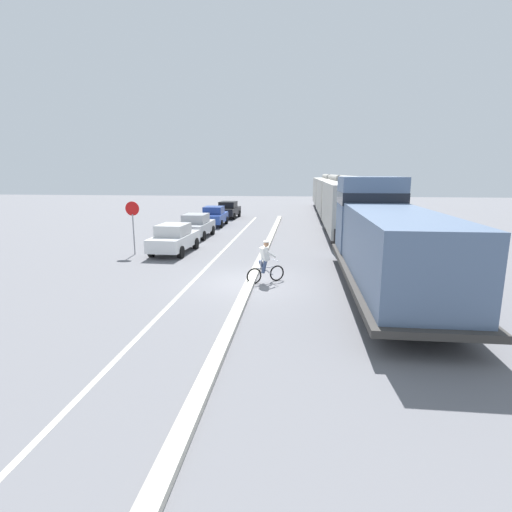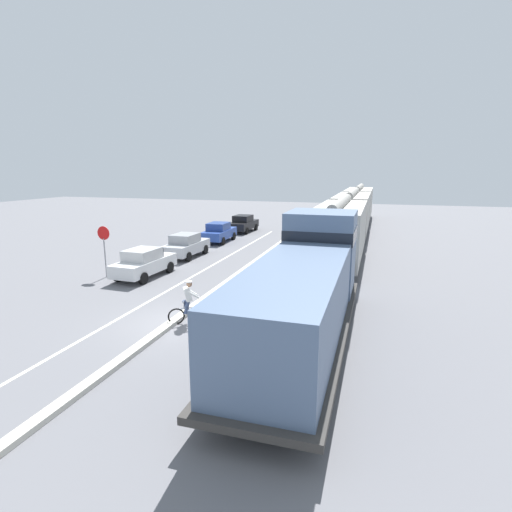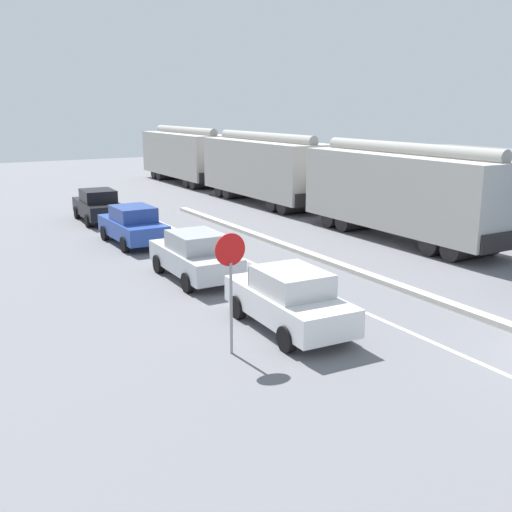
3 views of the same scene
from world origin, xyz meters
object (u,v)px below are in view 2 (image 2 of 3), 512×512
object	(u,v)px
hopper_car_lead	(340,232)
parked_car_silver	(186,245)
cyclist	(189,303)
stop_sign	(104,242)
parked_car_blue	(219,232)
hopper_car_trailing	(359,203)
parked_car_black	(243,223)
locomotive	(306,290)
parked_car_white	(144,263)
hopper_car_middle	(352,213)

from	to	relation	value
hopper_car_lead	parked_car_silver	xyz separation A→B (m)	(-10.29, -1.07, -1.26)
cyclist	stop_sign	bearing A→B (deg)	147.03
hopper_car_lead	parked_car_silver	world-z (taller)	hopper_car_lead
parked_car_blue	hopper_car_trailing	bearing A→B (deg)	60.29
hopper_car_lead	hopper_car_trailing	world-z (taller)	same
parked_car_silver	parked_car_black	world-z (taller)	same
hopper_car_trailing	parked_car_silver	size ratio (longest dim) A/B	2.51
hopper_car_trailing	parked_car_black	distance (m)	16.02
hopper_car_trailing	parked_car_black	xyz separation A→B (m)	(-10.17, -12.32, -1.26)
parked_car_blue	parked_car_black	xyz separation A→B (m)	(0.18, 5.81, 0.00)
locomotive	parked_car_black	bearing A→B (deg)	113.81
hopper_car_lead	cyclist	distance (m)	13.00
parked_car_blue	cyclist	distance (m)	18.11
parked_car_white	cyclist	distance (m)	7.84
hopper_car_trailing	parked_car_blue	world-z (taller)	hopper_car_trailing
hopper_car_middle	stop_sign	bearing A→B (deg)	-122.90
parked_car_silver	parked_car_blue	size ratio (longest dim) A/B	1.00
locomotive	hopper_car_lead	xyz separation A→B (m)	(0.00, 12.16, 0.28)
hopper_car_trailing	stop_sign	world-z (taller)	hopper_car_trailing
hopper_car_lead	parked_car_blue	xyz separation A→B (m)	(-10.34, 5.07, -1.26)
parked_car_black	stop_sign	size ratio (longest dim) A/B	1.48
parked_car_silver	hopper_car_middle	bearing A→B (deg)	50.92
hopper_car_trailing	parked_car_white	xyz separation A→B (m)	(-10.13, -29.74, -1.26)
hopper_car_middle	parked_car_white	xyz separation A→B (m)	(-10.13, -18.14, -1.26)
hopper_car_middle	stop_sign	world-z (taller)	hopper_car_middle
cyclist	hopper_car_middle	bearing A→B (deg)	79.04
hopper_car_lead	parked_car_silver	distance (m)	10.42
parked_car_white	cyclist	world-z (taller)	cyclist
hopper_car_middle	cyclist	distance (m)	24.17
locomotive	stop_sign	bearing A→B (deg)	157.79
locomotive	parked_car_blue	xyz separation A→B (m)	(-10.34, 17.23, -0.98)
parked_car_blue	stop_sign	world-z (taller)	stop_sign
hopper_car_middle	parked_car_silver	xyz separation A→B (m)	(-10.29, -12.67, -1.26)
parked_car_silver	locomotive	bearing A→B (deg)	-47.16
cyclist	stop_sign	size ratio (longest dim) A/B	0.60
hopper_car_trailing	locomotive	bearing A→B (deg)	-90.00
parked_car_blue	parked_car_black	size ratio (longest dim) A/B	0.99
parked_car_black	hopper_car_lead	bearing A→B (deg)	-46.94
hopper_car_trailing	parked_car_blue	distance (m)	20.91
cyclist	parked_car_silver	bearing A→B (deg)	117.30
parked_car_silver	parked_car_blue	world-z (taller)	same
parked_car_silver	hopper_car_lead	bearing A→B (deg)	5.92
parked_car_white	parked_car_black	xyz separation A→B (m)	(-0.04, 17.42, 0.00)
hopper_car_lead	hopper_car_middle	distance (m)	11.60
hopper_car_lead	cyclist	world-z (taller)	hopper_car_lead
parked_car_silver	hopper_car_trailing	bearing A→B (deg)	67.03
locomotive	hopper_car_trailing	xyz separation A→B (m)	(0.00, 35.36, 0.28)
locomotive	stop_sign	xyz separation A→B (m)	(-12.16, 4.96, 0.23)
parked_car_white	stop_sign	xyz separation A→B (m)	(-2.03, -0.65, 1.21)
hopper_car_trailing	parked_car_black	size ratio (longest dim) A/B	2.48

